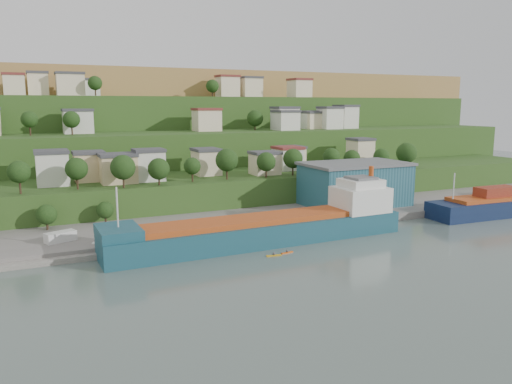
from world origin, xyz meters
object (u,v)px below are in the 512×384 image
cargo_ship_near (270,230)px  kayak_orange (287,252)px  caravan (61,238)px  warehouse (355,184)px

cargo_ship_near → kayak_orange: cargo_ship_near is taller
cargo_ship_near → caravan: 46.68m
warehouse → caravan: size_ratio=4.80×
cargo_ship_near → caravan: size_ratio=11.20×
cargo_ship_near → warehouse: cargo_ship_near is taller
cargo_ship_near → kayak_orange: (-0.38, -9.40, -2.74)m
caravan → kayak_orange: 49.90m
cargo_ship_near → warehouse: bearing=26.8°
warehouse → kayak_orange: warehouse is taller
warehouse → kayak_orange: (-39.03, -30.01, -8.22)m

